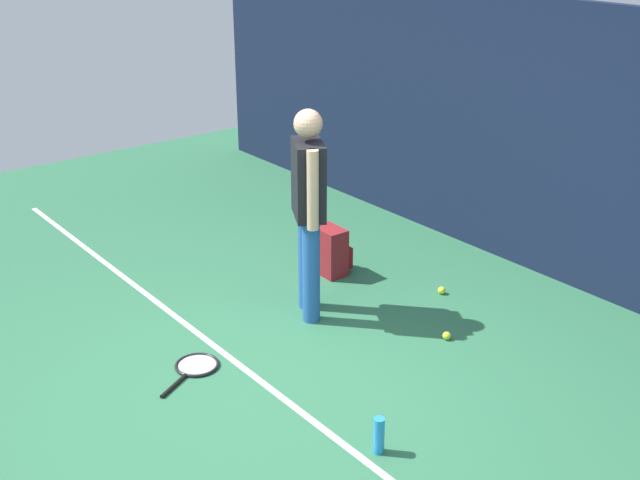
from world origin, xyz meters
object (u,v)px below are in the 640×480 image
Objects in this scene: tennis_ball_far_left at (442,290)px; water_bottle at (379,435)px; tennis_racket at (195,367)px; tennis_ball_near_player at (447,336)px; backpack at (331,252)px; tennis_player at (309,202)px.

water_bottle is at bearing -56.01° from tennis_ball_far_left.
tennis_racket is 9.47× the size of tennis_ball_far_left.
tennis_ball_near_player is at bearing -53.36° from tennis_racket.
tennis_ball_near_player is at bearing 117.51° from water_bottle.
tennis_ball_near_player is at bearing 179.16° from backpack.
tennis_racket is 1.93m from tennis_ball_near_player.
tennis_ball_far_left reaches higher than tennis_racket.
tennis_player reaches higher than tennis_ball_near_player.
tennis_player reaches higher than water_bottle.
backpack is 1.80× the size of water_bottle.
tennis_ball_far_left is 2.26m from water_bottle.
tennis_ball_near_player is 1.00× the size of tennis_ball_far_left.
tennis_ball_far_left is at bearing 123.99° from water_bottle.
tennis_player is 2.05m from water_bottle.
water_bottle is (0.70, -1.34, 0.09)m from tennis_ball_near_player.
backpack is at bearing 147.36° from water_bottle.
tennis_racket is 2.29m from tennis_ball_far_left.
water_bottle is (1.26, -1.88, 0.09)m from tennis_ball_far_left.
tennis_ball_near_player reaches higher than tennis_racket.
tennis_ball_far_left is at bearing 136.60° from tennis_ball_near_player.
tennis_ball_near_player is 0.27× the size of water_bottle.
tennis_racket is at bearing -52.94° from tennis_player.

